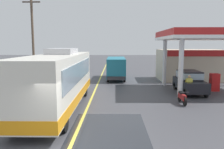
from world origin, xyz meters
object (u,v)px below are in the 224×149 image
car_at_pump (189,81)px  motorcycle_parked_forecourt (182,97)px  minibus_opposing_lane (116,66)px  pedestrian_near_pump (189,85)px  coach_bus_main (59,81)px

car_at_pump → motorcycle_parked_forecourt: 3.83m
minibus_opposing_lane → motorcycle_parked_forecourt: size_ratio=3.41×
car_at_pump → minibus_opposing_lane: minibus_opposing_lane is taller
car_at_pump → motorcycle_parked_forecourt: bearing=-114.9°
motorcycle_parked_forecourt → pedestrian_near_pump: 2.37m
coach_bus_main → car_at_pump: size_ratio=2.63×
coach_bus_main → motorcycle_parked_forecourt: bearing=8.2°
coach_bus_main → minibus_opposing_lane: (3.56, 12.01, -0.25)m
pedestrian_near_pump → coach_bus_main: bearing=-160.6°
car_at_pump → minibus_opposing_lane: 9.53m
coach_bus_main → motorcycle_parked_forecourt: coach_bus_main is taller
minibus_opposing_lane → pedestrian_near_pump: size_ratio=3.69×
car_at_pump → pedestrian_near_pump: 1.49m
motorcycle_parked_forecourt → car_at_pump: bearing=65.1°
minibus_opposing_lane → motorcycle_parked_forecourt: (4.35, -10.87, -1.03)m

